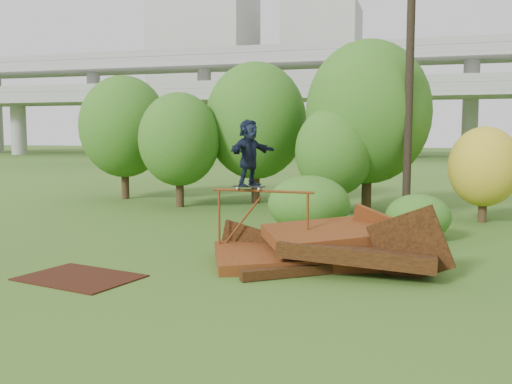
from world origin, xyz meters
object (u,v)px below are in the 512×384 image
(skater, at_px, (249,153))
(utility_pole, at_px, (409,81))
(scrap_pile, at_px, (326,249))
(flat_plate, at_px, (80,278))

(skater, xyz_separation_m, utility_pole, (3.47, 7.50, 2.26))
(scrap_pile, distance_m, utility_pole, 8.97)
(flat_plate, distance_m, utility_pole, 12.95)
(skater, height_order, utility_pole, utility_pole)
(utility_pole, bearing_deg, flat_plate, -122.15)
(flat_plate, bearing_deg, skater, 42.49)
(skater, xyz_separation_m, flat_plate, (-2.92, -2.68, -2.57))
(skater, bearing_deg, scrap_pile, -69.44)
(utility_pole, bearing_deg, scrap_pile, -101.85)
(skater, bearing_deg, flat_plate, 156.60)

